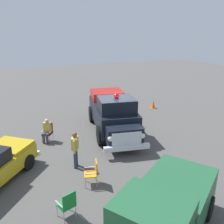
# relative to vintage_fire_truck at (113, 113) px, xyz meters

# --- Properties ---
(ground_plane) EXTENTS (60.00, 60.00, 0.00)m
(ground_plane) POSITION_rel_vintage_fire_truck_xyz_m (0.05, 0.32, -1.20)
(ground_plane) COLOR #514F4C
(vintage_fire_truck) EXTENTS (3.42, 6.27, 2.59)m
(vintage_fire_truck) POSITION_rel_vintage_fire_truck_xyz_m (0.00, 0.00, 0.00)
(vintage_fire_truck) COLOR black
(vintage_fire_truck) RESTS_ON ground
(parked_pickup) EXTENTS (5.00, 4.13, 1.90)m
(parked_pickup) POSITION_rel_vintage_fire_truck_xyz_m (1.95, 7.82, -0.21)
(parked_pickup) COLOR black
(parked_pickup) RESTS_ON ground
(lawn_chair_near_truck) EXTENTS (0.68, 0.68, 1.02)m
(lawn_chair_near_truck) POSITION_rel_vintage_fire_truck_xyz_m (3.75, -0.29, -0.61)
(lawn_chair_near_truck) COLOR #B7BABF
(lawn_chair_near_truck) RESTS_ON ground
(lawn_chair_by_car) EXTENTS (0.63, 0.62, 1.02)m
(lawn_chair_by_car) POSITION_rel_vintage_fire_truck_xyz_m (4.20, 5.90, -0.61)
(lawn_chair_by_car) COLOR #B7BABF
(lawn_chair_by_car) RESTS_ON ground
(lawn_chair_spare) EXTENTS (0.61, 0.61, 1.02)m
(lawn_chair_spare) POSITION_rel_vintage_fire_truck_xyz_m (2.83, 4.47, -0.61)
(lawn_chair_spare) COLOR #B7BABF
(lawn_chair_spare) RESTS_ON ground
(spectator_seated) EXTENTS (0.60, 0.65, 1.29)m
(spectator_seated) POSITION_rel_vintage_fire_truck_xyz_m (3.83, -0.18, -0.50)
(spectator_seated) COLOR #383842
(spectator_seated) RESTS_ON ground
(spectator_standing) EXTENTS (0.41, 0.63, 1.68)m
(spectator_standing) POSITION_rel_vintage_fire_truck_xyz_m (3.12, 2.96, -0.23)
(spectator_standing) COLOR #2D334C
(spectator_standing) RESTS_ON ground
(traffic_cone) EXTENTS (0.40, 0.40, 0.64)m
(traffic_cone) POSITION_rel_vintage_fire_truck_xyz_m (-4.78, -2.94, -0.89)
(traffic_cone) COLOR orange
(traffic_cone) RESTS_ON ground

